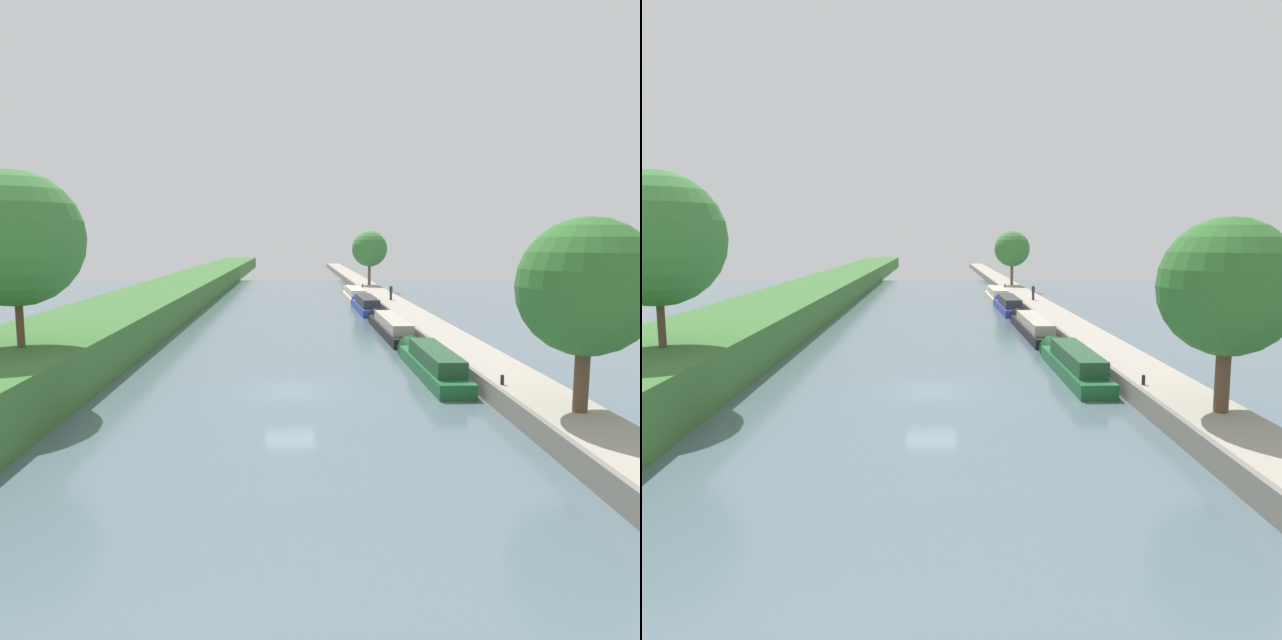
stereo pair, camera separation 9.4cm
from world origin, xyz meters
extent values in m
plane|color=slate|center=(0.00, 0.00, 0.00)|extent=(160.00, 160.00, 0.00)
cube|color=#3D7033|center=(-13.13, 0.00, 1.27)|extent=(7.54, 260.00, 2.54)
cube|color=#A89E8E|center=(10.87, 0.00, 0.46)|extent=(3.03, 260.00, 0.93)
cube|color=gray|center=(9.23, 0.00, 0.49)|extent=(0.25, 260.00, 0.98)
cube|color=#1E6033|center=(7.85, 2.93, 0.38)|extent=(1.81, 10.66, 0.76)
cube|color=#234C2D|center=(7.85, 2.40, 1.19)|extent=(1.48, 7.46, 0.85)
cone|color=#1E6033|center=(7.85, 8.81, 0.38)|extent=(1.72, 1.09, 1.72)
cube|color=black|center=(7.92, 17.61, 0.34)|extent=(1.85, 13.69, 0.69)
cube|color=#B2A893|center=(7.92, 16.92, 1.06)|extent=(1.51, 9.59, 0.76)
cone|color=black|center=(7.92, 25.01, 0.34)|extent=(1.75, 1.11, 1.75)
cube|color=#283D93|center=(7.78, 32.55, 0.37)|extent=(1.95, 11.00, 0.73)
cube|color=#333338|center=(7.78, 32.00, 1.17)|extent=(1.60, 7.70, 0.87)
cone|color=#283D93|center=(7.78, 38.63, 0.37)|extent=(1.85, 1.17, 1.85)
cube|color=beige|center=(7.83, 45.40, 0.28)|extent=(2.06, 12.26, 0.56)
cube|color=beige|center=(7.83, 44.78, 1.01)|extent=(1.69, 8.58, 0.89)
cone|color=beige|center=(7.83, 52.15, 0.28)|extent=(1.96, 1.24, 1.96)
cylinder|color=brown|center=(11.16, -7.34, 2.62)|extent=(0.56, 0.56, 3.37)
sphere|color=#33702D|center=(11.16, -7.34, 5.74)|extent=(5.23, 5.23, 5.23)
cylinder|color=brown|center=(11.11, 56.58, 2.80)|extent=(0.40, 0.40, 3.74)
sphere|color=#3D7F38|center=(11.11, 56.58, 6.05)|extent=(5.02, 5.02, 5.02)
cylinder|color=brown|center=(-12.38, -1.30, 4.18)|extent=(0.35, 0.35, 3.28)
sphere|color=#3D7F38|center=(-12.38, -1.30, 7.52)|extent=(6.18, 6.18, 6.18)
cylinder|color=#282D42|center=(10.74, 35.14, 1.34)|extent=(0.26, 0.26, 0.82)
cylinder|color=#333338|center=(10.74, 35.14, 2.06)|extent=(0.34, 0.34, 0.62)
sphere|color=tan|center=(10.74, 35.14, 2.48)|extent=(0.22, 0.22, 0.22)
cylinder|color=black|center=(9.66, -2.96, 1.15)|extent=(0.16, 0.16, 0.45)
cylinder|color=black|center=(9.66, 52.25, 1.15)|extent=(0.16, 0.16, 0.45)
camera|label=1|loc=(0.14, -29.52, 7.54)|focal=34.10mm
camera|label=2|loc=(0.24, -29.53, 7.54)|focal=34.10mm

